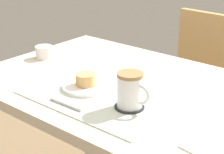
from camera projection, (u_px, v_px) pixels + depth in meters
dining_table at (137, 112)px, 1.29m from camera, size 1.15×0.71×0.76m
wooden_chair at (196, 91)px, 1.91m from camera, size 0.45×0.45×0.86m
placemat at (104, 94)px, 1.20m from camera, size 0.48×0.35×0.00m
pastry_plate at (86, 86)px, 1.24m from camera, size 0.16×0.16×0.01m
pastry at (85, 79)px, 1.23m from camera, size 0.07×0.07×0.04m
coffee_coaster at (129, 107)px, 1.11m from camera, size 0.09×0.09×0.00m
coffee_mug at (131, 90)px, 1.09m from camera, size 0.11×0.08×0.11m
teaspoon at (66, 104)px, 1.12m from camera, size 0.13×0.01×0.01m
paper_napkin at (221, 147)px, 0.92m from camera, size 0.17×0.17×0.00m
sugar_bowl at (44, 52)px, 1.53m from camera, size 0.07×0.07×0.05m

